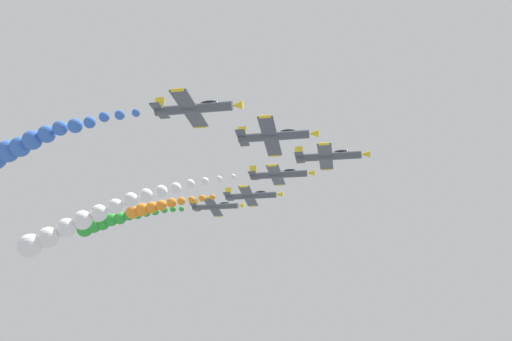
{
  "coord_description": "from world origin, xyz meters",
  "views": [
    {
      "loc": [
        71.38,
        12.25,
        60.36
      ],
      "look_at": [
        0.0,
        0.0,
        85.07
      ],
      "focal_mm": 35.71,
      "sensor_mm": 36.0,
      "label": 1
    }
  ],
  "objects_px": {
    "airplane_right_outer": "(195,108)",
    "airplane_left_inner": "(280,174)",
    "airplane_left_outer": "(252,196)",
    "airplane_trailing": "(216,206)",
    "airplane_lead": "(330,156)",
    "airplane_right_inner": "(275,136)"
  },
  "relations": [
    {
      "from": "airplane_left_outer",
      "to": "airplane_right_outer",
      "type": "relative_size",
      "value": 1.0
    },
    {
      "from": "airplane_right_inner",
      "to": "airplane_left_inner",
      "type": "bearing_deg",
      "value": -174.87
    },
    {
      "from": "airplane_left_outer",
      "to": "airplane_trailing",
      "type": "distance_m",
      "value": 11.72
    },
    {
      "from": "airplane_lead",
      "to": "airplane_right_outer",
      "type": "xyz_separation_m",
      "value": [
        16.88,
        -14.55,
        0.5
      ]
    },
    {
      "from": "airplane_right_inner",
      "to": "airplane_right_outer",
      "type": "height_order",
      "value": "airplane_right_outer"
    },
    {
      "from": "airplane_right_inner",
      "to": "airplane_left_outer",
      "type": "distance_m",
      "value": 26.98
    },
    {
      "from": "airplane_left_inner",
      "to": "airplane_lead",
      "type": "bearing_deg",
      "value": 43.78
    },
    {
      "from": "airplane_lead",
      "to": "airplane_trailing",
      "type": "bearing_deg",
      "value": -138.48
    },
    {
      "from": "airplane_lead",
      "to": "airplane_right_inner",
      "type": "bearing_deg",
      "value": -38.15
    },
    {
      "from": "airplane_left_inner",
      "to": "airplane_left_outer",
      "type": "relative_size",
      "value": 1.0
    },
    {
      "from": "airplane_left_inner",
      "to": "airplane_right_inner",
      "type": "xyz_separation_m",
      "value": [
        16.8,
        1.51,
        -0.48
      ]
    },
    {
      "from": "airplane_left_outer",
      "to": "airplane_right_outer",
      "type": "distance_m",
      "value": 34.41
    },
    {
      "from": "airplane_right_inner",
      "to": "airplane_right_outer",
      "type": "relative_size",
      "value": 1.0
    },
    {
      "from": "airplane_trailing",
      "to": "airplane_lead",
      "type": "bearing_deg",
      "value": 41.52
    },
    {
      "from": "airplane_lead",
      "to": "airplane_left_outer",
      "type": "height_order",
      "value": "airplane_lead"
    },
    {
      "from": "airplane_lead",
      "to": "airplane_left_inner",
      "type": "xyz_separation_m",
      "value": [
        -8.43,
        -8.08,
        0.52
      ]
    },
    {
      "from": "airplane_right_outer",
      "to": "airplane_left_inner",
      "type": "bearing_deg",
      "value": 165.66
    },
    {
      "from": "airplane_right_outer",
      "to": "airplane_left_outer",
      "type": "bearing_deg",
      "value": 179.39
    },
    {
      "from": "airplane_left_inner",
      "to": "airplane_left_outer",
      "type": "height_order",
      "value": "airplane_left_inner"
    },
    {
      "from": "airplane_lead",
      "to": "airplane_right_inner",
      "type": "xyz_separation_m",
      "value": [
        8.37,
        -6.57,
        0.04
      ]
    },
    {
      "from": "airplane_left_outer",
      "to": "airplane_right_inner",
      "type": "bearing_deg",
      "value": 16.38
    },
    {
      "from": "airplane_left_inner",
      "to": "airplane_right_outer",
      "type": "xyz_separation_m",
      "value": [
        25.31,
        -6.47,
        -0.02
      ]
    }
  ]
}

